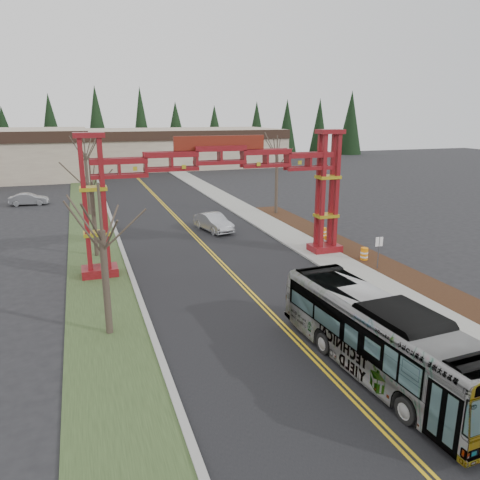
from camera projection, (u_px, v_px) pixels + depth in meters
name	position (u px, v px, depth m)	size (l,w,h in m)	color
ground	(375.00, 420.00, 15.74)	(200.00, 200.00, 0.00)	black
road	(197.00, 238.00, 38.54)	(12.00, 110.00, 0.02)	black
lane_line_left	(195.00, 238.00, 38.50)	(0.12, 100.00, 0.01)	gold
lane_line_right	(198.00, 238.00, 38.58)	(0.12, 100.00, 0.01)	gold
curb_right	(266.00, 232.00, 40.46)	(0.30, 110.00, 0.15)	#9B9A96
sidewalk_right	(281.00, 230.00, 40.91)	(2.60, 110.00, 0.14)	gray
landscape_strip	(422.00, 284.00, 28.05)	(2.60, 50.00, 0.12)	#321810
grass_median	(96.00, 247.00, 36.02)	(4.00, 110.00, 0.08)	#2F4221
curb_left	(120.00, 244.00, 36.60)	(0.30, 110.00, 0.15)	#9B9A96
gateway_arch	(220.00, 176.00, 30.59)	(18.20, 1.60, 8.90)	#610D0C
retail_building_east	(178.00, 147.00, 90.90)	(38.00, 20.30, 7.00)	tan
conifer_treeline	(120.00, 130.00, 98.04)	(116.10, 5.60, 13.00)	black
transit_bus	(380.00, 337.00, 18.22)	(2.59, 11.06, 3.08)	#A6A8AD
silver_sedan	(214.00, 222.00, 40.72)	(1.64, 4.70, 1.55)	#A5A8AD
parked_car_far_a	(29.00, 199.00, 52.27)	(1.43, 4.10, 1.35)	#919398
bare_tree_median_near	(102.00, 231.00, 20.59)	(3.21, 3.21, 7.10)	#382D26
bare_tree_median_mid	(91.00, 186.00, 32.38)	(3.05, 3.05, 7.12)	#382D26
bare_tree_median_far	(85.00, 154.00, 45.73)	(3.21, 3.21, 8.27)	#382D26
bare_tree_right_far	(277.00, 157.00, 46.34)	(3.18, 3.18, 7.90)	#382D26
street_sign	(379.00, 247.00, 30.35)	(0.51, 0.08, 2.25)	#3F3F44
barrel_south	(364.00, 255.00, 32.49)	(0.52, 0.52, 0.97)	orange
barrel_mid	(328.00, 242.00, 35.52)	(0.55, 0.55, 1.01)	orange
barrel_north	(323.00, 233.00, 38.33)	(0.50, 0.50, 0.93)	orange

